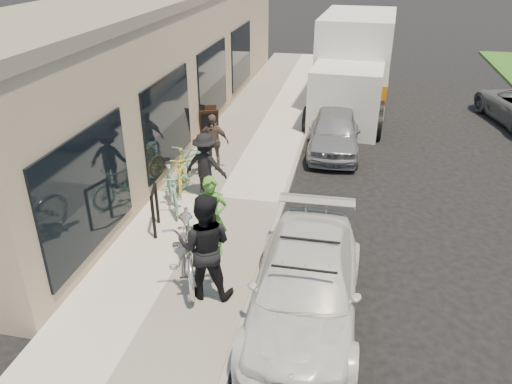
{
  "coord_description": "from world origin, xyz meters",
  "views": [
    {
      "loc": [
        1.0,
        -7.1,
        5.57
      ],
      "look_at": [
        -0.79,
        1.67,
        1.05
      ],
      "focal_mm": 35.0,
      "sensor_mm": 36.0,
      "label": 1
    }
  ],
  "objects_px": {
    "bike_rack": "(155,206)",
    "tandem_bike": "(189,240)",
    "sedan_white": "(306,286)",
    "bystander_a": "(206,166)",
    "man_standing": "(205,247)",
    "bystander_b": "(213,141)",
    "cruiser_bike_b": "(195,159)",
    "sedan_silver": "(334,131)",
    "cruiser_bike_a": "(172,189)",
    "moving_truck": "(354,68)",
    "woman_rider": "(212,217)",
    "cruiser_bike_c": "(181,170)",
    "sandwich_board": "(208,123)"
  },
  "relations": [
    {
      "from": "bike_rack",
      "to": "tandem_bike",
      "type": "distance_m",
      "value": 1.65
    },
    {
      "from": "sedan_white",
      "to": "bystander_a",
      "type": "relative_size",
      "value": 2.75
    },
    {
      "from": "tandem_bike",
      "to": "man_standing",
      "type": "xyz_separation_m",
      "value": [
        0.49,
        -0.6,
        0.3
      ]
    },
    {
      "from": "bystander_b",
      "to": "cruiser_bike_b",
      "type": "bearing_deg",
      "value": -110.78
    },
    {
      "from": "bike_rack",
      "to": "tandem_bike",
      "type": "bearing_deg",
      "value": -46.4
    },
    {
      "from": "man_standing",
      "to": "sedan_silver",
      "type": "bearing_deg",
      "value": -106.76
    },
    {
      "from": "cruiser_bike_a",
      "to": "bike_rack",
      "type": "bearing_deg",
      "value": -117.87
    },
    {
      "from": "sedan_white",
      "to": "bystander_b",
      "type": "height_order",
      "value": "bystander_b"
    },
    {
      "from": "cruiser_bike_b",
      "to": "sedan_silver",
      "type": "bearing_deg",
      "value": 46.93
    },
    {
      "from": "cruiser_bike_b",
      "to": "moving_truck",
      "type": "bearing_deg",
      "value": 69.24
    },
    {
      "from": "man_standing",
      "to": "woman_rider",
      "type": "bearing_deg",
      "value": -82.6
    },
    {
      "from": "cruiser_bike_b",
      "to": "cruiser_bike_c",
      "type": "height_order",
      "value": "cruiser_bike_b"
    },
    {
      "from": "sedan_white",
      "to": "cruiser_bike_c",
      "type": "height_order",
      "value": "sedan_white"
    },
    {
      "from": "sedan_silver",
      "to": "cruiser_bike_c",
      "type": "relative_size",
      "value": 2.34
    },
    {
      "from": "bystander_b",
      "to": "sedan_white",
      "type": "bearing_deg",
      "value": -60.57
    },
    {
      "from": "sedan_white",
      "to": "tandem_bike",
      "type": "relative_size",
      "value": 1.75
    },
    {
      "from": "cruiser_bike_a",
      "to": "cruiser_bike_c",
      "type": "height_order",
      "value": "cruiser_bike_a"
    },
    {
      "from": "bike_rack",
      "to": "cruiser_bike_c",
      "type": "xyz_separation_m",
      "value": [
        -0.16,
        2.04,
        -0.12
      ]
    },
    {
      "from": "sedan_white",
      "to": "tandem_bike",
      "type": "xyz_separation_m",
      "value": [
        -2.17,
        0.68,
        0.17
      ]
    },
    {
      "from": "woman_rider",
      "to": "man_standing",
      "type": "distance_m",
      "value": 1.21
    },
    {
      "from": "sandwich_board",
      "to": "bystander_a",
      "type": "distance_m",
      "value": 3.87
    },
    {
      "from": "cruiser_bike_b",
      "to": "tandem_bike",
      "type": "bearing_deg",
      "value": -68.02
    },
    {
      "from": "tandem_bike",
      "to": "bystander_b",
      "type": "xyz_separation_m",
      "value": [
        -0.87,
        4.56,
        0.09
      ]
    },
    {
      "from": "sedan_white",
      "to": "woman_rider",
      "type": "relative_size",
      "value": 2.64
    },
    {
      "from": "cruiser_bike_b",
      "to": "bike_rack",
      "type": "bearing_deg",
      "value": -84.62
    },
    {
      "from": "man_standing",
      "to": "cruiser_bike_b",
      "type": "distance_m",
      "value": 4.74
    },
    {
      "from": "sedan_white",
      "to": "sedan_silver",
      "type": "xyz_separation_m",
      "value": [
        0.0,
        7.43,
        -0.01
      ]
    },
    {
      "from": "sedan_silver",
      "to": "bystander_b",
      "type": "height_order",
      "value": "bystander_b"
    },
    {
      "from": "bike_rack",
      "to": "sandwich_board",
      "type": "bearing_deg",
      "value": 94.92
    },
    {
      "from": "sedan_white",
      "to": "moving_truck",
      "type": "distance_m",
      "value": 11.98
    },
    {
      "from": "moving_truck",
      "to": "cruiser_bike_c",
      "type": "height_order",
      "value": "moving_truck"
    },
    {
      "from": "cruiser_bike_a",
      "to": "cruiser_bike_b",
      "type": "height_order",
      "value": "cruiser_bike_b"
    },
    {
      "from": "man_standing",
      "to": "sandwich_board",
      "type": "bearing_deg",
      "value": -77.68
    },
    {
      "from": "sedan_silver",
      "to": "woman_rider",
      "type": "relative_size",
      "value": 2.21
    },
    {
      "from": "moving_truck",
      "to": "bystander_b",
      "type": "xyz_separation_m",
      "value": [
        -3.4,
        -6.7,
        -0.56
      ]
    },
    {
      "from": "cruiser_bike_a",
      "to": "bystander_b",
      "type": "height_order",
      "value": "bystander_b"
    },
    {
      "from": "moving_truck",
      "to": "bystander_a",
      "type": "relative_size",
      "value": 4.35
    },
    {
      "from": "bystander_b",
      "to": "tandem_bike",
      "type": "bearing_deg",
      "value": -79.93
    },
    {
      "from": "cruiser_bike_b",
      "to": "bystander_b",
      "type": "xyz_separation_m",
      "value": [
        0.27,
        0.73,
        0.23
      ]
    },
    {
      "from": "sandwich_board",
      "to": "tandem_bike",
      "type": "relative_size",
      "value": 0.39
    },
    {
      "from": "sedan_silver",
      "to": "tandem_bike",
      "type": "xyz_separation_m",
      "value": [
        -2.18,
        -6.76,
        0.18
      ]
    },
    {
      "from": "sedan_silver",
      "to": "moving_truck",
      "type": "relative_size",
      "value": 0.53
    },
    {
      "from": "tandem_bike",
      "to": "bystander_a",
      "type": "height_order",
      "value": "bystander_a"
    },
    {
      "from": "bystander_b",
      "to": "bystander_a",
      "type": "bearing_deg",
      "value": -80.38
    },
    {
      "from": "tandem_bike",
      "to": "woman_rider",
      "type": "relative_size",
      "value": 1.51
    },
    {
      "from": "sedan_silver",
      "to": "cruiser_bike_c",
      "type": "bearing_deg",
      "value": -136.59
    },
    {
      "from": "sandwich_board",
      "to": "sedan_silver",
      "type": "distance_m",
      "value": 3.79
    },
    {
      "from": "man_standing",
      "to": "moving_truck",
      "type": "bearing_deg",
      "value": -103.6
    },
    {
      "from": "bike_rack",
      "to": "sedan_silver",
      "type": "xyz_separation_m",
      "value": [
        3.32,
        5.56,
        -0.12
      ]
    },
    {
      "from": "man_standing",
      "to": "bystander_a",
      "type": "distance_m",
      "value": 3.69
    }
  ]
}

